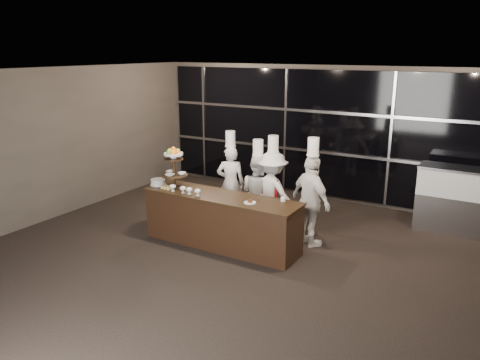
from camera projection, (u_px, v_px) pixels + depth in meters
The scene contains 14 objects.
room at pixel (208, 192), 6.20m from camera, with size 10.00×10.00×10.00m.
window_wall at pixel (335, 135), 10.29m from camera, with size 8.60×0.10×2.80m.
buffet_counter at pixel (221, 220), 8.11m from camera, with size 2.84×0.74×0.92m.
display_stand at pixel (174, 164), 8.36m from camera, with size 0.48×0.48×0.74m.
compotes at pixel (186, 189), 8.07m from camera, with size 0.65×0.11×0.12m.
layer_cake at pixel (158, 182), 8.59m from camera, with size 0.30×0.30×0.11m.
pastry_squares at pixel (167, 187), 8.35m from camera, with size 0.20×0.13×0.05m.
small_plate at pixel (250, 202), 7.59m from camera, with size 0.20×0.20×0.05m.
chef_cup at pixel (283, 199), 7.66m from camera, with size 0.08×0.08×0.07m, color white.
display_case at pixel (455, 196), 8.70m from camera, with size 1.35×0.59×1.24m.
chef_a at pixel (231, 182), 9.28m from camera, with size 0.65×0.57×1.81m.
chef_b at pixel (258, 192), 8.80m from camera, with size 0.83×0.73×1.74m.
chef_c at pixel (272, 192), 8.67m from camera, with size 1.09×0.77×1.83m.
chef_d at pixel (311, 200), 8.02m from camera, with size 1.02×0.81×1.92m.
Camera 1 is at (3.39, -4.88, 3.34)m, focal length 35.00 mm.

